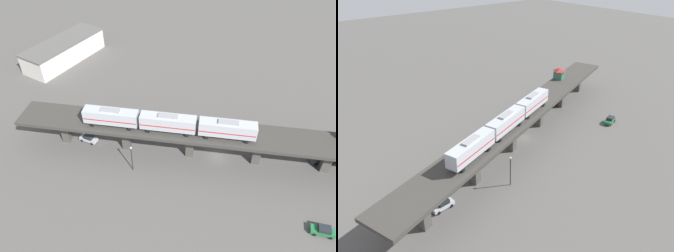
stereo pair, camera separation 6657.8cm
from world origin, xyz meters
TOP-DOWN VIEW (x-y plane):
  - ground_plane at (0.00, 0.00)m, footprint 400.00×400.00m
  - elevated_viaduct at (0.06, -0.17)m, footprint 38.47×89.57m
  - subway_train at (-5.10, 10.27)m, footprint 14.99×36.02m
  - street_car_silver at (-9.95, 29.64)m, footprint 2.24×4.54m
  - street_car_green at (-8.92, -24.62)m, footprint 2.83×4.71m
  - delivery_truck at (10.76, -21.78)m, footprint 6.25×7.03m
  - street_lamp at (-12.53, 15.14)m, footprint 0.44×0.44m
  - warehouse_building at (17.89, 61.95)m, footprint 29.03×11.59m

SIDE VIEW (x-z plane):
  - ground_plane at x=0.00m, z-range 0.00..0.00m
  - street_car_silver at x=-9.95m, z-range -0.01..1.88m
  - street_car_green at x=-8.92m, z-range -0.01..1.88m
  - delivery_truck at x=10.76m, z-range 0.16..3.36m
  - warehouse_building at x=17.89m, z-range 0.01..6.81m
  - street_lamp at x=-12.53m, z-range 0.64..7.58m
  - elevated_viaduct at x=0.06m, z-range 2.77..10.49m
  - subway_train at x=-5.10m, z-range 8.03..12.48m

